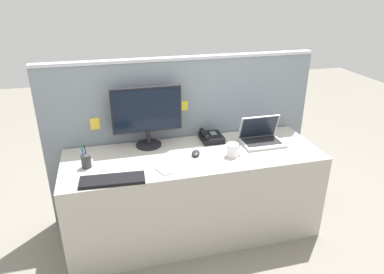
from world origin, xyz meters
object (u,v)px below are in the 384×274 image
keyboard_main (112,180)px  desktop_monitor (147,113)px  computer_mouse_right_hand (196,153)px  pen_cup (86,161)px  cell_phone_silver_slab (163,171)px  desk_phone (211,137)px  laptop (261,136)px  coffee_mug (233,150)px

keyboard_main → desktop_monitor: bearing=62.2°
computer_mouse_right_hand → pen_cup: (-0.79, 0.01, 0.04)m
keyboard_main → cell_phone_silver_slab: (0.35, 0.05, -0.01)m
pen_cup → cell_phone_silver_slab: size_ratio=1.26×
desk_phone → cell_phone_silver_slab: 0.63m
desktop_monitor → keyboard_main: desktop_monitor is taller
pen_cup → desktop_monitor: bearing=28.2°
laptop → pen_cup: bearing=-176.6°
desk_phone → cell_phone_silver_slab: bearing=-138.7°
computer_mouse_right_hand → pen_cup: pen_cup is taller
desktop_monitor → laptop: bearing=-11.0°
desktop_monitor → pen_cup: bearing=-151.8°
desktop_monitor → cell_phone_silver_slab: desktop_monitor is taller
computer_mouse_right_hand → cell_phone_silver_slab: size_ratio=0.72×
laptop → desk_phone: size_ratio=1.66×
desktop_monitor → pen_cup: (-0.47, -0.25, -0.22)m
keyboard_main → laptop: bearing=19.1°
desktop_monitor → computer_mouse_right_hand: size_ratio=5.40×
laptop → pen_cup: (-1.36, -0.08, -0.00)m
desk_phone → cell_phone_silver_slab: desk_phone is taller
desktop_monitor → computer_mouse_right_hand: 0.49m
keyboard_main → coffee_mug: bearing=13.8°
desktop_monitor → keyboard_main: bearing=-121.8°
keyboard_main → pen_cup: (-0.17, 0.24, 0.04)m
desktop_monitor → laptop: desktop_monitor is taller
computer_mouse_right_hand → pen_cup: 0.79m
laptop → coffee_mug: 0.35m
desktop_monitor → coffee_mug: bearing=-30.4°
pen_cup → keyboard_main: bearing=-55.7°
pen_cup → coffee_mug: pen_cup is taller
laptop → coffee_mug: laptop is taller
pen_cup → computer_mouse_right_hand: bearing=-0.7°
desktop_monitor → computer_mouse_right_hand: (0.32, -0.26, -0.26)m
laptop → computer_mouse_right_hand: bearing=-170.9°
computer_mouse_right_hand → laptop: bearing=30.7°
cell_phone_silver_slab → desk_phone: bearing=19.8°
cell_phone_silver_slab → coffee_mug: bearing=-10.9°
desktop_monitor → pen_cup: size_ratio=3.11×
desk_phone → keyboard_main: size_ratio=0.47×
laptop → coffee_mug: size_ratio=2.58×
laptop → keyboard_main: laptop is taller
desk_phone → coffee_mug: coffee_mug is taller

